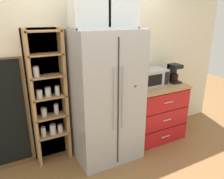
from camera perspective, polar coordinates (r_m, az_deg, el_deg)
name	(u,v)px	position (r m, az deg, el deg)	size (l,w,h in m)	color
ground_plane	(106,153)	(3.49, -1.55, -16.16)	(10.69, 10.69, 0.00)	olive
wall_back_cream	(93,66)	(3.31, -4.85, 6.06)	(4.99, 0.10, 2.55)	silver
refrigerator	(106,97)	(3.05, -1.66, -1.92)	(0.90, 0.73, 1.84)	#ADAFB5
pantry_shelf_column	(48,98)	(3.11, -16.30, -2.04)	(0.51, 0.25, 1.86)	brown
counter_cabinet	(155,111)	(3.76, 11.09, -5.64)	(0.94, 0.62, 0.93)	red
microwave	(152,77)	(3.55, 10.32, 3.19)	(0.44, 0.33, 0.26)	#ADAFB5
coffee_maker	(173,73)	(3.78, 15.71, 4.13)	(0.17, 0.20, 0.31)	black
mug_charcoal	(134,85)	(3.41, 5.86, 1.28)	(0.11, 0.08, 0.09)	#2D2D33
mug_cream	(155,81)	(3.62, 11.07, 2.09)	(0.11, 0.07, 0.09)	silver
bottle_amber	(153,77)	(3.63, 10.72, 3.23)	(0.06, 0.06, 0.26)	brown
chalkboard_menu	(4,117)	(3.15, -26.35, -6.41)	(0.60, 0.04, 1.52)	brown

